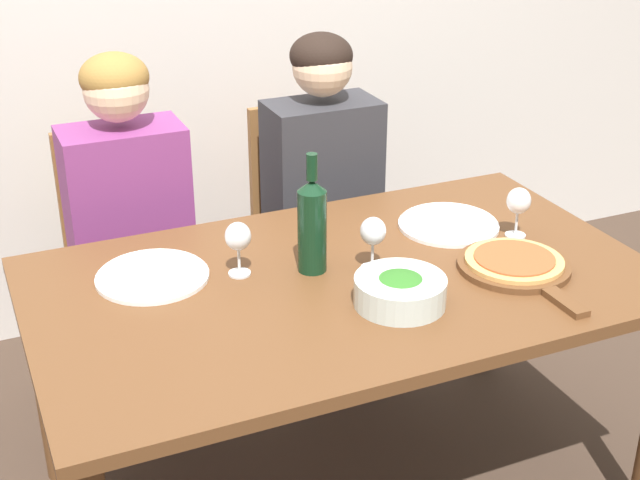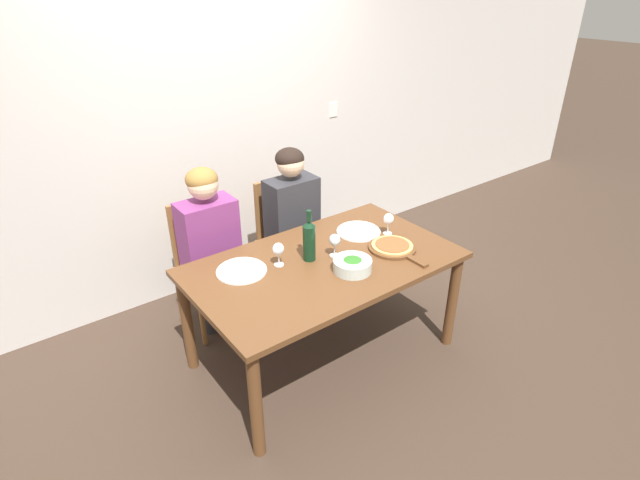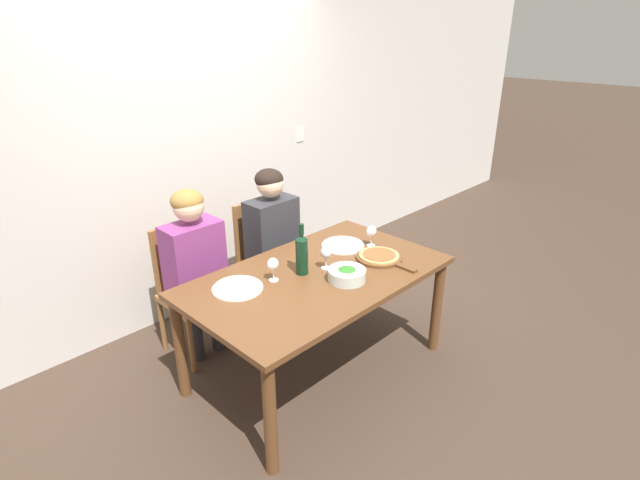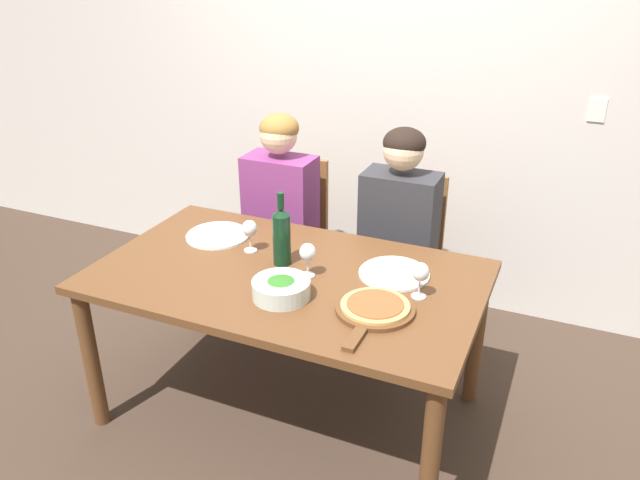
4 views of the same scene
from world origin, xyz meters
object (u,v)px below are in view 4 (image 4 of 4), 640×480
Objects in this scene: pizza_on_board at (374,309)px; wine_glass_right at (420,274)px; wine_glass_centre at (308,254)px; broccoli_bowl at (281,289)px; dinner_plate_left at (218,235)px; wine_bottle at (282,235)px; person_woman at (279,202)px; person_man at (398,222)px; chair_right at (402,254)px; dinner_plate_right at (394,273)px; chair_left at (289,233)px; wine_glass_left at (250,230)px.

wine_glass_right is at bearing 55.18° from pizza_on_board.
wine_glass_right is 0.48m from wine_glass_centre.
broccoli_bowl reaches higher than dinner_plate_left.
broccoli_bowl is (0.13, -0.26, -0.10)m from wine_bottle.
person_woman is at bearing 118.10° from wine_bottle.
person_man is 0.91m from dinner_plate_left.
dinner_plate_left is at bearing 163.35° from wine_bottle.
wine_bottle is at bearing 176.11° from wine_glass_right.
wine_bottle is 0.63m from wine_glass_right.
dinner_plate_right is at bearing -77.22° from chair_right.
chair_left is 3.93× the size of broccoli_bowl.
person_woman is 2.70× the size of pizza_on_board.
wine_bottle is at bearing -65.49° from chair_left.
dinner_plate_right is 1.98× the size of wine_glass_right.
chair_right is 1.02m from dinner_plate_left.
pizza_on_board is (0.50, -0.22, -0.12)m from wine_bottle.
broccoli_bowl reaches higher than dinner_plate_right.
pizza_on_board is at bearing -124.82° from wine_glass_right.
person_man is at bearing 0.00° from person_woman.
wine_bottle is 2.20× the size of wine_glass_right.
chair_left is 2.75× the size of wine_bottle.
dinner_plate_right is (0.83, -0.68, 0.26)m from chair_left.
chair_right is at bearing 67.02° from wine_bottle.
broccoli_bowl is 0.77× the size of dinner_plate_left.
broccoli_bowl is 0.45m from wine_glass_left.
wine_glass_left is (-0.52, -0.61, 0.11)m from person_man.
wine_glass_right is (0.14, -0.14, 0.10)m from dinner_plate_right.
person_man is (0.00, -0.11, 0.24)m from chair_right.
pizza_on_board is (0.85, -0.88, 0.02)m from person_woman.
person_man is at bearing 76.16° from wine_glass_centre.
wine_bottle is 0.31m from broccoli_bowl.
wine_glass_centre reaches higher than broccoli_bowl.
chair_right is at bearing 90.00° from person_man.
dinner_plate_left is 1.98× the size of wine_glass_centre.
person_woman is at bearing 105.10° from wine_glass_left.
chair_left is 2.05× the size of pizza_on_board.
wine_glass_left is 0.82m from wine_glass_right.
dinner_plate_right is at bearing -34.21° from person_woman.
person_man reaches higher than chair_right.
wine_glass_left reaches higher than dinner_plate_right.
wine_glass_left reaches higher than pizza_on_board.
wine_glass_right is at bearing 2.09° from wine_glass_centre.
broccoli_bowl is 1.54× the size of wine_glass_left.
broccoli_bowl is at bearing -101.00° from chair_right.
dinner_plate_right is (0.15, -0.68, 0.26)m from chair_right.
person_woman is 4.02× the size of dinner_plate_right.
chair_right is at bearing 99.96° from pizza_on_board.
chair_left is 6.05× the size of wine_glass_left.
chair_right is 1.04m from pizza_on_board.
wine_bottle is (0.35, -0.77, 0.38)m from chair_left.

